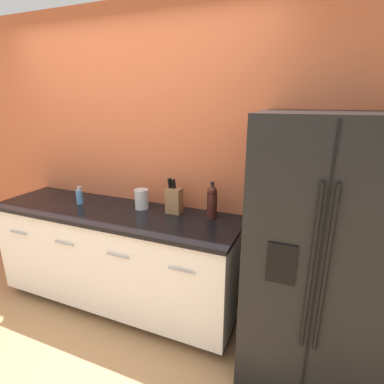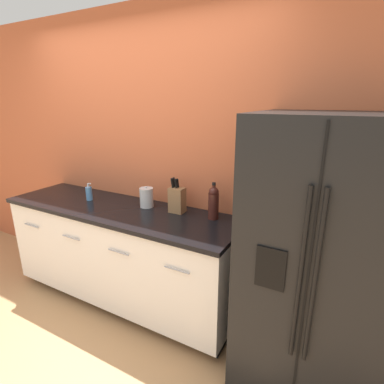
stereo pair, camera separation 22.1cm
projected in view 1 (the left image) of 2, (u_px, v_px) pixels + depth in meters
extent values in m
cube|color=#BC5B38|center=(137.00, 161.00, 2.73)|extent=(10.00, 0.05, 2.60)
cube|color=black|center=(123.00, 296.00, 2.86)|extent=(2.15, 0.54, 0.09)
cube|color=white|center=(117.00, 256.00, 2.69)|extent=(2.19, 0.62, 0.81)
cube|color=black|center=(112.00, 213.00, 2.55)|extent=(2.21, 0.64, 0.03)
cylinder|color=#99999E|center=(18.00, 233.00, 2.63)|extent=(0.20, 0.01, 0.01)
cylinder|color=#99999E|center=(64.00, 244.00, 2.43)|extent=(0.20, 0.01, 0.01)
cylinder|color=#99999E|center=(118.00, 256.00, 2.24)|extent=(0.20, 0.01, 0.01)
cylinder|color=#99999E|center=(181.00, 271.00, 2.05)|extent=(0.20, 0.01, 0.01)
cube|color=black|center=(317.00, 254.00, 1.93)|extent=(0.84, 0.73, 1.77)
cube|color=black|center=(316.00, 285.00, 1.60)|extent=(0.01, 0.01, 1.74)
cylinder|color=black|center=(311.00, 271.00, 1.57)|extent=(0.02, 0.02, 0.97)
cylinder|color=black|center=(326.00, 274.00, 1.55)|extent=(0.02, 0.02, 0.97)
cube|color=black|center=(281.00, 264.00, 1.64)|extent=(0.16, 0.01, 0.24)
cube|color=olive|center=(174.00, 201.00, 2.47)|extent=(0.12, 0.09, 0.21)
cylinder|color=black|center=(171.00, 183.00, 2.45)|extent=(0.02, 0.04, 0.08)
cylinder|color=black|center=(169.00, 184.00, 2.43)|extent=(0.02, 0.04, 0.08)
cylinder|color=black|center=(175.00, 183.00, 2.44)|extent=(0.02, 0.03, 0.08)
cylinder|color=black|center=(173.00, 184.00, 2.42)|extent=(0.02, 0.03, 0.08)
cylinder|color=#3D1914|center=(212.00, 206.00, 2.36)|extent=(0.08, 0.08, 0.21)
sphere|color=#3D1914|center=(212.00, 191.00, 2.33)|extent=(0.08, 0.08, 0.08)
cylinder|color=#3D1914|center=(212.00, 189.00, 2.32)|extent=(0.03, 0.03, 0.07)
cylinder|color=black|center=(212.00, 183.00, 2.31)|extent=(0.03, 0.03, 0.02)
cylinder|color=#4C7FB2|center=(79.00, 197.00, 2.70)|extent=(0.06, 0.06, 0.13)
cylinder|color=#B2B2B5|center=(78.00, 188.00, 2.68)|extent=(0.02, 0.02, 0.04)
cylinder|color=#B2B2B5|center=(80.00, 187.00, 2.67)|extent=(0.03, 0.01, 0.01)
cylinder|color=#B7B7BA|center=(142.00, 200.00, 2.58)|extent=(0.12, 0.12, 0.16)
cylinder|color=#B7B7BA|center=(141.00, 190.00, 2.55)|extent=(0.12, 0.12, 0.01)
sphere|color=#B7B7BA|center=(141.00, 189.00, 2.55)|extent=(0.02, 0.02, 0.02)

